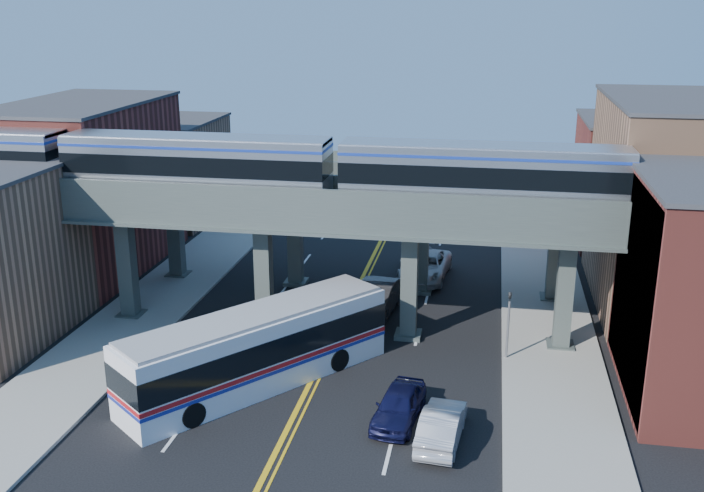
{
  "coord_description": "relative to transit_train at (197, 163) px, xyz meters",
  "views": [
    {
      "loc": [
        7.93,
        -30.93,
        17.38
      ],
      "look_at": [
        0.95,
        7.8,
        5.05
      ],
      "focal_mm": 40.0,
      "sensor_mm": 36.0,
      "label": 1
    }
  ],
  "objects": [
    {
      "name": "building_west_c",
      "position": [
        -11.02,
        21.0,
        -5.15
      ],
      "size": [
        8.0,
        10.0,
        8.0
      ],
      "primitive_type": "cube",
      "color": "#9D7051",
      "rests_on": "ground"
    },
    {
      "name": "sidewalk_west",
      "position": [
        -4.02,
        2.0,
        -9.07
      ],
      "size": [
        5.0,
        70.0,
        0.16
      ],
      "primitive_type": "cube",
      "color": "gray",
      "rests_on": "ground"
    },
    {
      "name": "mural_panel",
      "position": [
        22.03,
        -4.0,
        -4.4
      ],
      "size": [
        0.1,
        9.5,
        9.5
      ],
      "primitive_type": "cube",
      "color": "teal",
      "rests_on": "ground"
    },
    {
      "name": "transit_train",
      "position": [
        0.0,
        0.0,
        0.0
      ],
      "size": [
        44.37,
        2.78,
        3.23
      ],
      "color": "black",
      "rests_on": "elevated_viaduct_near"
    },
    {
      "name": "car_lane_a",
      "position": [
        12.05,
        -8.94,
        -8.41
      ],
      "size": [
        2.32,
        4.57,
        1.49
      ],
      "primitive_type": "imported",
      "rotation": [
        0.0,
        0.0,
        -0.13
      ],
      "color": "black",
      "rests_on": "ground"
    },
    {
      "name": "car_parked_curb",
      "position": [
        13.98,
        -10.27,
        -8.41
      ],
      "size": [
        1.96,
        4.62,
        1.48
      ],
      "primitive_type": "imported",
      "rotation": [
        0.0,
        0.0,
        3.05
      ],
      "color": "#AAA9AE",
      "rests_on": "ground"
    },
    {
      "name": "car_lane_c",
      "position": [
        11.55,
        9.54,
        -8.32
      ],
      "size": [
        3.29,
        6.22,
        1.66
      ],
      "primitive_type": "imported",
      "rotation": [
        0.0,
        0.0,
        -0.09
      ],
      "color": "#BCBBBD",
      "rests_on": "ground"
    },
    {
      "name": "traffic_signal",
      "position": [
        16.68,
        -2.0,
        -6.85
      ],
      "size": [
        0.15,
        0.18,
        4.1
      ],
      "color": "slate",
      "rests_on": "ground"
    },
    {
      "name": "building_west_b",
      "position": [
        -11.02,
        8.0,
        -3.65
      ],
      "size": [
        8.0,
        14.0,
        11.0
      ],
      "primitive_type": "cube",
      "color": "brown",
      "rests_on": "ground"
    },
    {
      "name": "car_lane_b",
      "position": [
        9.28,
        2.93,
        -8.23
      ],
      "size": [
        2.57,
        5.81,
        1.85
      ],
      "primitive_type": "imported",
      "rotation": [
        0.0,
        0.0,
        -0.11
      ],
      "color": "#2A2A2D",
      "rests_on": "ground"
    },
    {
      "name": "elevated_viaduct_far",
      "position": [
        7.48,
        7.0,
        -2.68
      ],
      "size": [
        52.0,
        3.6,
        7.4
      ],
      "color": "#3E4843",
      "rests_on": "ground"
    },
    {
      "name": "transit_bus",
      "position": [
        5.11,
        -6.73,
        -7.35
      ],
      "size": [
        10.82,
        12.49,
        3.5
      ],
      "rotation": [
        0.0,
        0.0,
        0.9
      ],
      "color": "white",
      "rests_on": "ground"
    },
    {
      "name": "building_east_c",
      "position": [
        25.98,
        21.0,
        -4.65
      ],
      "size": [
        8.0,
        10.0,
        9.0
      ],
      "primitive_type": "cube",
      "color": "brown",
      "rests_on": "ground"
    },
    {
      "name": "stop_sign",
      "position": [
        7.78,
        -5.0,
        -7.39
      ],
      "size": [
        0.76,
        0.09,
        2.63
      ],
      "color": "slate",
      "rests_on": "ground"
    },
    {
      "name": "ground",
      "position": [
        7.48,
        -8.0,
        -9.15
      ],
      "size": [
        120.0,
        120.0,
        0.0
      ],
      "primitive_type": "plane",
      "color": "black",
      "rests_on": "ground"
    },
    {
      "name": "car_lane_d",
      "position": [
        10.94,
        10.25,
        -8.37
      ],
      "size": [
        2.2,
        5.4,
        1.57
      ],
      "primitive_type": "imported",
      "rotation": [
        0.0,
        0.0,
        -0.0
      ],
      "color": "#A6A5AA",
      "rests_on": "ground"
    },
    {
      "name": "elevated_viaduct_near",
      "position": [
        7.48,
        0.0,
        -2.68
      ],
      "size": [
        52.0,
        3.6,
        7.4
      ],
      "color": "#3E4843",
      "rests_on": "ground"
    },
    {
      "name": "sidewalk_east",
      "position": [
        18.98,
        2.0,
        -9.07
      ],
      "size": [
        5.0,
        70.0,
        0.16
      ],
      "primitive_type": "cube",
      "color": "gray",
      "rests_on": "ground"
    },
    {
      "name": "building_east_b",
      "position": [
        25.98,
        8.0,
        -3.15
      ],
      "size": [
        8.0,
        14.0,
        12.0
      ],
      "primitive_type": "cube",
      "color": "#9D7051",
      "rests_on": "ground"
    }
  ]
}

